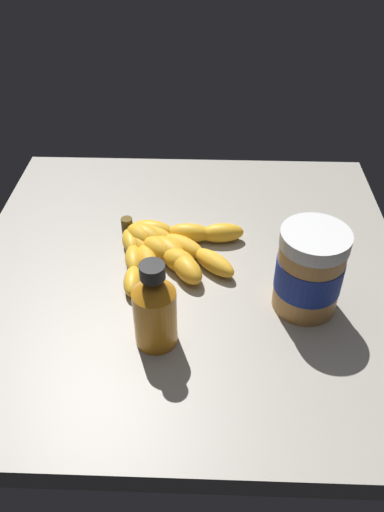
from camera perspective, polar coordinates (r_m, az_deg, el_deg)
ground_plane at (r=85.16cm, az=-0.49°, el=-2.11°), size 71.59×71.68×3.60cm
banana_bunch at (r=85.22cm, az=-2.99°, el=0.92°), size 21.77×18.93×3.68cm
peanut_butter_jar at (r=75.00cm, az=12.98°, el=-1.65°), size 9.78×9.78×13.51cm
honey_bottle at (r=68.44cm, az=-4.19°, el=-5.83°), size 5.93×5.93×13.79cm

